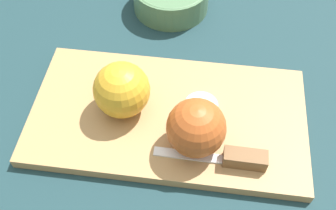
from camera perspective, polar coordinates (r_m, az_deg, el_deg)
The scene contains 6 objects.
ground_plane at distance 0.63m, azimuth 0.00°, elevation -2.05°, with size 4.00×4.00×0.00m, color #193338.
cutting_board at distance 0.63m, azimuth 0.00°, elevation -1.58°, with size 0.44×0.24×0.02m.
apple_half_left at distance 0.59m, azimuth -6.75°, elevation 2.17°, with size 0.09×0.09×0.09m.
apple_half_right at distance 0.55m, azimuth 4.10°, elevation -3.35°, with size 0.09×0.09×0.09m.
knife at distance 0.57m, azimuth 10.22°, elevation -7.62°, with size 0.16×0.02×0.02m.
apple_slice at distance 0.62m, azimuth 4.84°, elevation -0.12°, with size 0.05×0.05×0.01m.
Camera 1 is at (0.06, -0.35, 0.52)m, focal length 42.00 mm.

